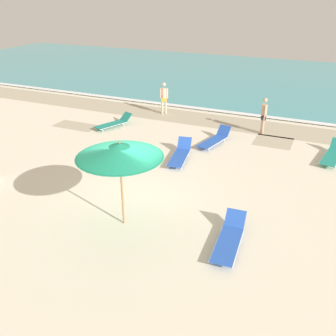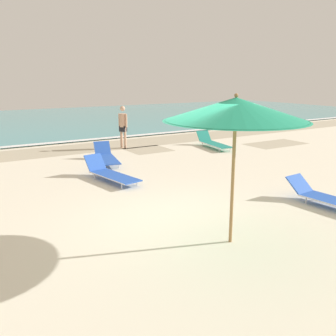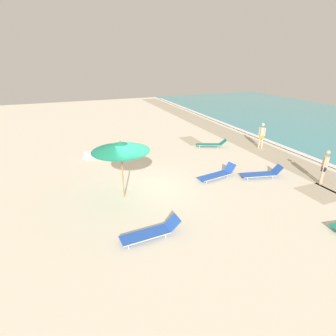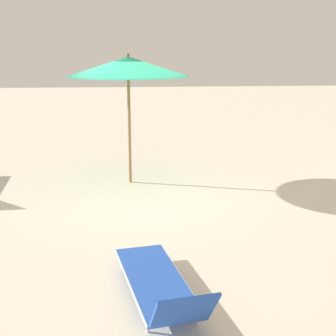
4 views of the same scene
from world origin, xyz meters
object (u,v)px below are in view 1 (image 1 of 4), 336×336
(sun_lounger_under_umbrella, at_px, (229,239))
(sun_lounger_near_water_left, at_px, (333,155))
(sun_lounger_beside_umbrella, at_px, (114,123))
(beachgoer_shoreline_child, at_px, (264,114))
(beach_umbrella, at_px, (120,150))
(beachgoer_wading_adult, at_px, (164,96))
(sun_lounger_near_water_right, at_px, (215,139))
(sun_lounger_mid_beach_solo, at_px, (180,154))

(sun_lounger_under_umbrella, relative_size, sun_lounger_near_water_left, 0.96)
(sun_lounger_beside_umbrella, relative_size, beachgoer_shoreline_child, 1.20)
(beach_umbrella, height_order, beachgoer_wading_adult, beach_umbrella)
(beach_umbrella, distance_m, sun_lounger_near_water_right, 7.56)
(beachgoer_wading_adult, distance_m, beachgoer_shoreline_child, 5.73)
(sun_lounger_beside_umbrella, bearing_deg, beachgoer_wading_adult, 87.28)
(sun_lounger_near_water_right, bearing_deg, beachgoer_shoreline_child, 65.42)
(sun_lounger_under_umbrella, bearing_deg, sun_lounger_near_water_right, 106.53)
(sun_lounger_near_water_right, xyz_separation_m, beachgoer_wading_adult, (-3.95, 3.16, 0.78))
(beach_umbrella, xyz_separation_m, sun_lounger_near_water_left, (5.58, 7.53, -2.17))
(beach_umbrella, xyz_separation_m, sun_lounger_mid_beach_solo, (-0.20, 5.00, -2.17))
(sun_lounger_mid_beach_solo, bearing_deg, beachgoer_shoreline_child, 51.14)
(sun_lounger_under_umbrella, relative_size, beachgoer_shoreline_child, 1.24)
(beachgoer_wading_adult, bearing_deg, sun_lounger_mid_beach_solo, 90.62)
(beach_umbrella, relative_size, sun_lounger_beside_umbrella, 1.25)
(sun_lounger_near_water_left, bearing_deg, sun_lounger_beside_umbrella, -169.59)
(sun_lounger_under_umbrella, bearing_deg, beachgoer_wading_adult, 118.94)
(sun_lounger_near_water_left, bearing_deg, beachgoer_shoreline_child, 159.13)
(beachgoer_wading_adult, bearing_deg, sun_lounger_under_umbrella, 93.04)
(sun_lounger_near_water_left, xyz_separation_m, beachgoer_shoreline_child, (-3.28, 1.91, 0.78))
(sun_lounger_beside_umbrella, distance_m, beachgoer_shoreline_child, 7.44)
(sun_lounger_mid_beach_solo, distance_m, beachgoer_shoreline_child, 5.16)
(beach_umbrella, height_order, sun_lounger_near_water_right, beach_umbrella)
(beachgoer_shoreline_child, bearing_deg, sun_lounger_beside_umbrella, -97.53)
(sun_lounger_near_water_right, height_order, beachgoer_shoreline_child, beachgoer_shoreline_child)
(sun_lounger_under_umbrella, distance_m, sun_lounger_near_water_left, 7.68)
(sun_lounger_beside_umbrella, xyz_separation_m, beachgoer_shoreline_child, (7.09, 2.11, 0.79))
(sun_lounger_under_umbrella, height_order, sun_lounger_mid_beach_solo, sun_lounger_mid_beach_solo)
(sun_lounger_under_umbrella, relative_size, sun_lounger_beside_umbrella, 1.03)
(sun_lounger_mid_beach_solo, relative_size, beachgoer_wading_adult, 1.27)
(beach_umbrella, xyz_separation_m, sun_lounger_beside_umbrella, (-4.79, 7.34, -2.17))
(sun_lounger_mid_beach_solo, relative_size, beachgoer_shoreline_child, 1.27)
(beach_umbrella, height_order, beachgoer_shoreline_child, beach_umbrella)
(sun_lounger_near_water_right, bearing_deg, sun_lounger_near_water_left, 16.45)
(beach_umbrella, xyz_separation_m, sun_lounger_under_umbrella, (3.20, 0.23, -2.18))
(sun_lounger_near_water_left, bearing_deg, beachgoer_wading_adult, 171.70)
(sun_lounger_under_umbrella, bearing_deg, sun_lounger_near_water_left, 68.01)
(sun_lounger_near_water_left, height_order, sun_lounger_mid_beach_solo, sun_lounger_mid_beach_solo)
(sun_lounger_under_umbrella, bearing_deg, sun_lounger_mid_beach_solo, 121.52)
(beach_umbrella, relative_size, sun_lounger_under_umbrella, 1.21)
(sun_lounger_under_umbrella, relative_size, sun_lounger_near_water_right, 0.99)
(sun_lounger_beside_umbrella, height_order, beachgoer_wading_adult, beachgoer_wading_adult)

